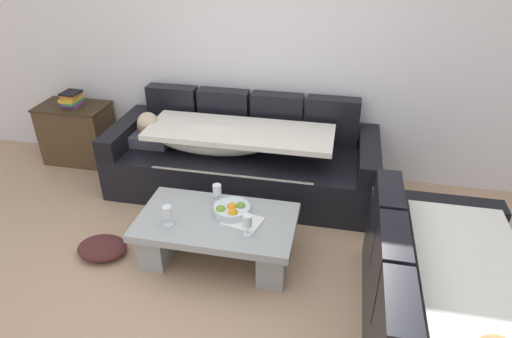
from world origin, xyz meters
TOP-DOWN VIEW (x-y plane):
  - ground_plane at (0.00, 0.00)m, footprint 14.00×14.00m
  - back_wall at (0.00, 2.15)m, footprint 9.00×0.10m
  - couch_along_wall at (-0.14, 1.63)m, footprint 2.52×0.92m
  - couch_near_window at (1.51, -0.01)m, footprint 0.92×1.80m
  - coffee_table at (-0.05, 0.58)m, footprint 1.20×0.68m
  - fruit_bowl at (0.05, 0.65)m, footprint 0.28×0.28m
  - wine_glass_near_left at (-0.38, 0.43)m, footprint 0.07×0.07m
  - wine_glass_near_right at (0.22, 0.44)m, footprint 0.07×0.07m
  - wine_glass_far_back at (-0.10, 0.79)m, footprint 0.07×0.07m
  - open_magazine at (0.15, 0.58)m, footprint 0.32×0.27m
  - side_cabinet at (-1.98, 1.85)m, footprint 0.72×0.44m
  - book_stack_on_cabinet at (-1.97, 1.85)m, footprint 0.19×0.23m
  - crumpled_garment at (-0.98, 0.43)m, footprint 0.41×0.33m

SIDE VIEW (x-z plane):
  - ground_plane at x=0.00m, z-range 0.00..0.00m
  - crumpled_garment at x=-0.98m, z-range 0.00..0.12m
  - coffee_table at x=-0.05m, z-range 0.05..0.43m
  - side_cabinet at x=-1.98m, z-range 0.00..0.64m
  - couch_along_wall at x=-0.14m, z-range -0.11..0.77m
  - couch_near_window at x=1.51m, z-range -0.11..0.77m
  - open_magazine at x=0.15m, z-range 0.38..0.39m
  - fruit_bowl at x=0.05m, z-range 0.37..0.47m
  - wine_glass_near_left at x=-0.38m, z-range 0.41..0.58m
  - wine_glass_near_right at x=0.22m, z-range 0.41..0.58m
  - wine_glass_far_back at x=-0.10m, z-range 0.41..0.58m
  - book_stack_on_cabinet at x=-1.97m, z-range 0.64..0.79m
  - back_wall at x=0.00m, z-range 0.00..2.70m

